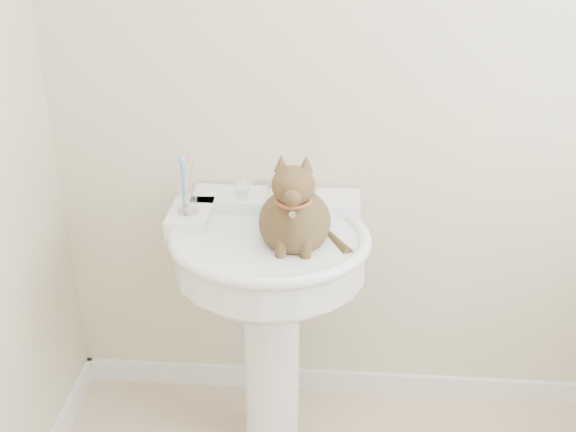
# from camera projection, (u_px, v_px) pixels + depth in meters

# --- Properties ---
(wall_back) EXTENTS (2.20, 0.00, 2.50)m
(wall_back) POSITION_uv_depth(u_px,v_px,m) (386.00, 77.00, 2.24)
(wall_back) COLOR beige
(wall_back) RESTS_ON ground
(baseboard_back) EXTENTS (2.20, 0.02, 0.09)m
(baseboard_back) POSITION_uv_depth(u_px,v_px,m) (367.00, 383.00, 2.78)
(baseboard_back) COLOR white
(baseboard_back) RESTS_ON floor
(pedestal_sink) EXTENTS (0.63, 0.62, 0.87)m
(pedestal_sink) POSITION_uv_depth(u_px,v_px,m) (270.00, 277.00, 2.26)
(pedestal_sink) COLOR white
(pedestal_sink) RESTS_ON floor
(faucet) EXTENTS (0.28, 0.12, 0.14)m
(faucet) POSITION_uv_depth(u_px,v_px,m) (275.00, 189.00, 2.29)
(faucet) COLOR silver
(faucet) RESTS_ON pedestal_sink
(soap_bar) EXTENTS (0.09, 0.06, 0.03)m
(soap_bar) POSITION_uv_depth(u_px,v_px,m) (294.00, 186.00, 2.38)
(soap_bar) COLOR orange
(soap_bar) RESTS_ON pedestal_sink
(toothbrush_cup) EXTENTS (0.07, 0.07, 0.18)m
(toothbrush_cup) POSITION_uv_depth(u_px,v_px,m) (187.00, 199.00, 2.22)
(toothbrush_cup) COLOR silver
(toothbrush_cup) RESTS_ON pedestal_sink
(cat) EXTENTS (0.24, 0.30, 0.43)m
(cat) POSITION_uv_depth(u_px,v_px,m) (295.00, 217.00, 2.11)
(cat) COLOR brown
(cat) RESTS_ON pedestal_sink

